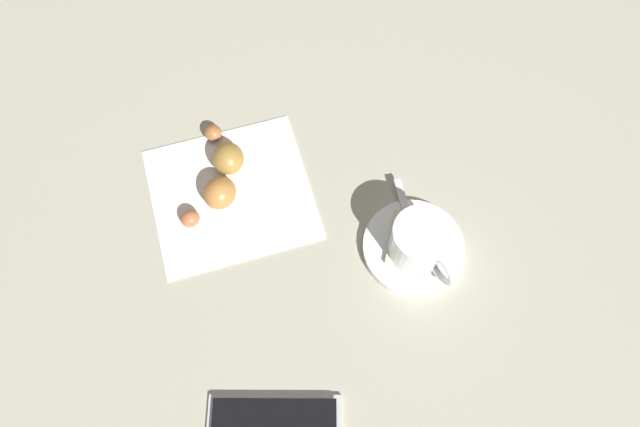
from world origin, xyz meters
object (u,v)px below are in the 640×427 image
teaspoon (416,245)px  saucer (413,247)px  espresso_cup (420,242)px  sugar_packet (398,238)px  napkin (231,193)px  croissant (221,175)px

teaspoon → saucer: bearing=-170.9°
espresso_cup → sugar_packet: (-0.02, 0.02, -0.02)m
saucer → espresso_cup: 0.03m
teaspoon → napkin: bearing=161.6°
saucer → croissant: (-0.23, 0.09, 0.01)m
teaspoon → napkin: teaspoon is taller
napkin → croissant: 0.03m
espresso_cup → teaspoon: (-0.00, 0.01, -0.02)m
saucer → croissant: bearing=158.7°
napkin → teaspoon: bearing=-18.4°
teaspoon → espresso_cup: bearing=-81.2°
espresso_cup → croissant: size_ratio=0.57×
sugar_packet → croissant: 0.23m
napkin → croissant: (-0.01, 0.02, 0.02)m
saucer → napkin: 0.23m
teaspoon → croissant: (-0.23, 0.09, 0.01)m
saucer → sugar_packet: sugar_packet is taller
saucer → teaspoon: teaspoon is taller
napkin → saucer: bearing=-18.6°
sugar_packet → croissant: bearing=-97.3°
saucer → sugar_packet: bearing=153.8°
teaspoon → napkin: (-0.22, 0.07, -0.01)m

